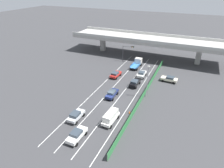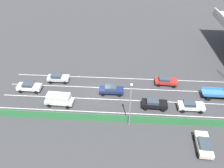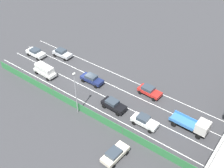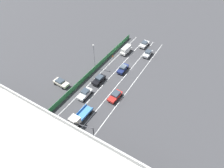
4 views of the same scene
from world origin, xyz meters
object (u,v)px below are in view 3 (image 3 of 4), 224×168
at_px(traffic_cone, 51,89).
at_px(car_van_white, 45,70).
at_px(car_sedan_navy, 92,79).
at_px(parked_sedan_cream, 115,154).
at_px(car_sedan_silver, 62,53).
at_px(car_sedan_red, 149,91).
at_px(flatbed_truck_blue, 196,126).
at_px(car_sedan_black, 114,105).
at_px(car_sedan_white, 144,121).
at_px(street_lamp, 76,90).
at_px(car_hatchback_white, 36,53).

bearing_deg(traffic_cone, car_van_white, -120.75).
relative_size(car_sedan_navy, parked_sedan_cream, 1.01).
relative_size(car_sedan_silver, parked_sedan_cream, 0.96).
bearing_deg(car_van_white, car_sedan_red, 110.19).
distance_m(flatbed_truck_blue, traffic_cone, 25.70).
distance_m(car_van_white, car_sedan_black, 16.13).
xyz_separation_m(car_sedan_black, parked_sedan_cream, (7.90, 6.07, -0.04)).
height_order(car_sedan_navy, car_sedan_red, car_sedan_navy).
height_order(car_sedan_navy, car_sedan_white, car_sedan_white).
xyz_separation_m(car_sedan_navy, car_sedan_black, (3.27, 7.44, 0.02)).
height_order(car_sedan_black, traffic_cone, car_sedan_black).
bearing_deg(street_lamp, car_sedan_red, 146.99).
relative_size(car_sedan_white, car_sedan_silver, 1.01).
distance_m(car_sedan_navy, car_sedan_black, 8.12).
relative_size(car_sedan_red, street_lamp, 0.54).
relative_size(car_sedan_navy, car_sedan_red, 1.03).
bearing_deg(car_sedan_black, street_lamp, -45.20).
distance_m(car_sedan_silver, car_sedan_black, 19.25).
bearing_deg(parked_sedan_cream, car_sedan_white, -179.76).
relative_size(car_sedan_black, car_hatchback_white, 0.98).
distance_m(car_sedan_red, traffic_cone, 17.59).
bearing_deg(flatbed_truck_blue, car_van_white, -82.89).
bearing_deg(parked_sedan_cream, traffic_cone, -105.92).
relative_size(car_van_white, flatbed_truck_blue, 0.81).
relative_size(car_sedan_navy, flatbed_truck_blue, 0.74).
bearing_deg(car_sedan_silver, street_lamp, 52.96).
distance_m(car_sedan_navy, car_sedan_red, 10.83).
bearing_deg(car_sedan_red, street_lamp, -33.01).
height_order(car_sedan_silver, parked_sedan_cream, car_sedan_silver).
bearing_deg(car_sedan_navy, flatbed_truck_blue, 90.17).
bearing_deg(traffic_cone, parked_sedan_cream, 74.08).
bearing_deg(car_sedan_navy, traffic_cone, -37.09).
bearing_deg(car_van_white, car_sedan_black, 91.05).
xyz_separation_m(car_sedan_red, car_sedan_black, (6.68, -2.85, 0.04)).
height_order(car_sedan_navy, car_hatchback_white, car_hatchback_white).
height_order(car_sedan_navy, car_van_white, car_van_white).
distance_m(car_hatchback_white, parked_sedan_cream, 30.87).
height_order(flatbed_truck_blue, traffic_cone, flatbed_truck_blue).
distance_m(car_sedan_silver, street_lamp, 17.91).
relative_size(car_van_white, car_sedan_black, 1.12).
bearing_deg(car_van_white, car_hatchback_white, -117.83).
xyz_separation_m(car_hatchback_white, street_lamp, (7.37, 18.53, 3.87)).
distance_m(car_sedan_silver, traffic_cone, 11.02).
relative_size(car_sedan_silver, street_lamp, 0.53).
relative_size(parked_sedan_cream, traffic_cone, 7.81).
distance_m(car_sedan_white, parked_sedan_cream, 7.78).
height_order(car_sedan_navy, traffic_cone, car_sedan_navy).
xyz_separation_m(car_sedan_silver, flatbed_truck_blue, (3.02, 31.13, 0.36)).
bearing_deg(traffic_cone, car_sedan_navy, 142.91).
relative_size(car_van_white, traffic_cone, 8.59).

